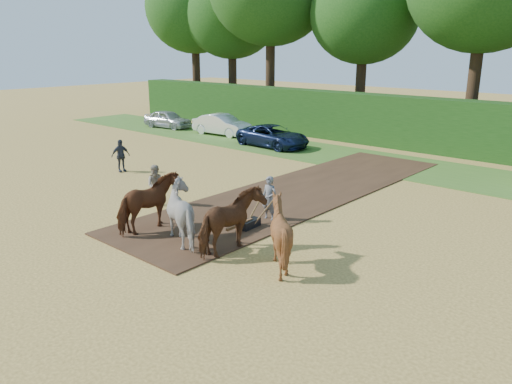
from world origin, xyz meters
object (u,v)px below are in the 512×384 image
Objects in this scene: parked_cars at (366,147)px; plough_team at (211,217)px; spectator_near at (157,186)px; spectator_far at (121,156)px.

plough_team is at bearing -79.16° from parked_cars.
spectator_near is at bearing 162.57° from plough_team.
plough_team reaches higher than parked_cars.
plough_team is 0.17× the size of parked_cars.
spectator_near reaches higher than parked_cars.
spectator_far is at bearing 160.39° from plough_team.
plough_team reaches higher than spectator_far.
spectator_far is (-5.61, 2.18, -0.01)m from spectator_near.
spectator_near reaches higher than spectator_far.
plough_team is (10.00, -3.56, 0.15)m from spectator_far.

